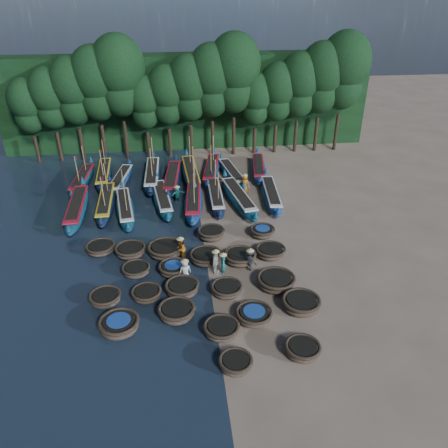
{
  "coord_description": "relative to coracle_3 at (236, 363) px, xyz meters",
  "views": [
    {
      "loc": [
        -1.74,
        -25.41,
        17.06
      ],
      "look_at": [
        1.54,
        2.16,
        1.3
      ],
      "focal_mm": 35.0,
      "sensor_mm": 36.0,
      "label": 1
    }
  ],
  "objects": [
    {
      "name": "tree_3",
      "position": [
        -9.75,
        30.21,
        7.6
      ],
      "size": [
        4.92,
        4.92,
        11.6
      ],
      "color": "black",
      "rests_on": "ground"
    },
    {
      "name": "fisherman_4",
      "position": [
        -0.15,
        8.19,
        0.53
      ],
      "size": [
        0.78,
        1.11,
        1.95
      ],
      "rotation": [
        0.0,
        0.0,
        1.19
      ],
      "color": "silver",
      "rests_on": "ground"
    },
    {
      "name": "tree_5",
      "position": [
        -5.15,
        30.21,
        5.57
      ],
      "size": [
        3.68,
        3.68,
        8.68
      ],
      "color": "black",
      "rests_on": "ground"
    },
    {
      "name": "long_boat_15",
      "position": [
        1.08,
        24.45,
        0.18
      ],
      "size": [
        2.93,
        8.53,
        3.67
      ],
      "rotation": [
        0.0,
        0.0,
        -0.17
      ],
      "color": "navy",
      "rests_on": "ground"
    },
    {
      "name": "coracle_17",
      "position": [
        -0.7,
        9.57,
        0.02
      ],
      "size": [
        2.27,
        2.27,
        0.74
      ],
      "rotation": [
        0.0,
        0.0,
        0.1
      ],
      "color": "brown",
      "rests_on": "ground"
    },
    {
      "name": "long_boat_3",
      "position": [
        -6.72,
        17.34,
        0.15
      ],
      "size": [
        2.52,
        8.05,
        3.45
      ],
      "rotation": [
        0.0,
        0.0,
        0.14
      ],
      "color": "navy",
      "rests_on": "ground"
    },
    {
      "name": "tree_8",
      "position": [
        1.75,
        30.21,
        7.6
      ],
      "size": [
        4.92,
        4.92,
        11.6
      ],
      "color": "black",
      "rests_on": "ground"
    },
    {
      "name": "coracle_9",
      "position": [
        4.43,
        3.96,
        0.07
      ],
      "size": [
        2.44,
        2.44,
        0.82
      ],
      "rotation": [
        0.0,
        0.0,
        -0.16
      ],
      "color": "brown",
      "rests_on": "ground"
    },
    {
      "name": "tree_11",
      "position": [
        8.65,
        30.21,
        6.24
      ],
      "size": [
        4.09,
        4.09,
        9.65
      ],
      "color": "black",
      "rests_on": "ground"
    },
    {
      "name": "tree_0",
      "position": [
        -16.65,
        30.21,
        5.57
      ],
      "size": [
        3.68,
        3.68,
        8.68
      ],
      "color": "black",
      "rests_on": "ground"
    },
    {
      "name": "long_boat_8",
      "position": [
        5.73,
        18.35,
        0.15
      ],
      "size": [
        2.05,
        8.22,
        1.45
      ],
      "rotation": [
        0.0,
        0.0,
        -0.08
      ],
      "color": "navy",
      "rests_on": "ground"
    },
    {
      "name": "fisherman_2",
      "position": [
        -2.37,
        10.11,
        0.5
      ],
      "size": [
        0.88,
        0.99,
        1.9
      ],
      "rotation": [
        0.0,
        0.0,
        4.37
      ],
      "color": "#B36417",
      "rests_on": "ground"
    },
    {
      "name": "long_boat_5",
      "position": [
        -1.03,
        18.01,
        0.2
      ],
      "size": [
        2.22,
        8.87,
        3.78
      ],
      "rotation": [
        0.0,
        0.0,
        -0.08
      ],
      "color": "navy",
      "rests_on": "ground"
    },
    {
      "name": "coracle_4",
      "position": [
        3.54,
        0.49,
        0.01
      ],
      "size": [
        1.9,
        1.9,
        0.73
      ],
      "rotation": [
        0.0,
        0.0,
        -0.03
      ],
      "color": "brown",
      "rests_on": "ground"
    },
    {
      "name": "coracle_10",
      "position": [
        -7.02,
        5.95,
        -0.01
      ],
      "size": [
        2.25,
        2.25,
        0.68
      ],
      "rotation": [
        0.0,
        0.0,
        -0.31
      ],
      "color": "brown",
      "rests_on": "ground"
    },
    {
      "name": "coracle_19",
      "position": [
        3.84,
        9.69,
        0.01
      ],
      "size": [
        2.41,
        2.41,
        0.72
      ],
      "rotation": [
        0.0,
        0.0,
        0.26
      ],
      "color": "brown",
      "rests_on": "ground"
    },
    {
      "name": "tree_2",
      "position": [
        -12.05,
        30.21,
        6.92
      ],
      "size": [
        4.51,
        4.51,
        10.63
      ],
      "color": "black",
      "rests_on": "ground"
    },
    {
      "name": "coracle_21",
      "position": [
        -5.86,
        10.96,
        0.03
      ],
      "size": [
        2.54,
        2.54,
        0.75
      ],
      "rotation": [
        0.0,
        0.0,
        -0.32
      ],
      "color": "brown",
      "rests_on": "ground"
    },
    {
      "name": "fisherman_1",
      "position": [
        0.31,
        8.04,
        0.49
      ],
      "size": [
        0.52,
        0.58,
        1.76
      ],
      "rotation": [
        0.0,
        0.0,
        4.73
      ],
      "color": "#1A6F6D",
      "rests_on": "ground"
    },
    {
      "name": "fisherman_0",
      "position": [
        -2.17,
        7.52,
        0.47
      ],
      "size": [
        0.9,
        0.71,
        1.83
      ],
      "rotation": [
        0.0,
        0.0,
        3.41
      ],
      "color": "silver",
      "rests_on": "ground"
    },
    {
      "name": "coracle_23",
      "position": [
        -0.04,
        12.54,
        0.07
      ],
      "size": [
        2.45,
        2.45,
        0.83
      ],
      "rotation": [
        0.0,
        0.0,
        0.39
      ],
      "color": "brown",
      "rests_on": "ground"
    },
    {
      "name": "coracle_7",
      "position": [
        -0.42,
        2.45,
        0.01
      ],
      "size": [
        2.25,
        2.25,
        0.72
      ],
      "rotation": [
        0.0,
        0.0,
        -0.25
      ],
      "color": "brown",
      "rests_on": "ground"
    },
    {
      "name": "coracle_12",
      "position": [
        -2.43,
        6.33,
        0.01
      ],
      "size": [
        2.37,
        2.37,
        0.73
      ],
      "rotation": [
        0.0,
        0.0,
        0.22
      ],
      "color": "brown",
      "rests_on": "ground"
    },
    {
      "name": "long_boat_11",
      "position": [
        -7.57,
        23.2,
        0.11
      ],
      "size": [
        2.51,
        7.6,
        1.35
      ],
      "rotation": [
        0.0,
        0.0,
        -0.16
      ],
      "color": "navy",
      "rests_on": "ground"
    },
    {
      "name": "long_boat_7",
      "position": [
        2.82,
        18.0,
        0.2
      ],
      "size": [
        2.97,
        8.82,
        1.57
      ],
      "rotation": [
        0.0,
        0.0,
        0.17
      ],
      "color": "navy",
      "rests_on": "ground"
    },
    {
      "name": "tree_10",
      "position": [
        6.35,
        30.21,
        5.57
      ],
      "size": [
        3.68,
        3.68,
        8.68
      ],
      "color": "black",
      "rests_on": "ground"
    },
    {
      "name": "tree_9",
      "position": [
        4.05,
        30.21,
        8.27
      ],
      "size": [
        5.34,
        5.34,
        12.58
      ],
      "color": "black",
      "rests_on": "ground"
    },
    {
      "name": "ground",
      "position": [
        -0.65,
        10.21,
        -0.4
      ],
      "size": [
        120.0,
        120.0,
        0.0
      ],
      "primitive_type": "plane",
      "color": "gray",
      "rests_on": "ground"
    },
    {
      "name": "tree_4",
      "position": [
        -7.45,
        30.21,
        8.27
      ],
      "size": [
        5.34,
        5.34,
        12.58
      ],
      "color": "black",
      "rests_on": "ground"
    },
    {
      "name": "long_boat_13",
      "position": [
        -2.76,
        22.82,
        0.19
      ],
      "size": [
        2.38,
        8.81,
        1.56
      ],
      "rotation": [
        0.0,
        0.0,
        -0.1
      ],
      "color": "#0F2037",
      "rests_on": "ground"
    },
    {
      "name": "fisherman_5",
      "position": [
        -2.38,
        18.98,
        0.39
      ],
      "size": [
        1.42,
        1.08,
        1.69
      ],
      "rotation": [
        0.0,
        0.0,
        0.53
      ],
      "color": "#1A6F6D",
      "rests_on": "ground"
    },
    {
      "name": "tree_1",
      "position": [
        -14.35,
        30.21,
        6.24
      ],
      "size": [
        4.09,
        4.09,
        9.65
      ],
      "color": "black",
      "rests_on": "ground"
    },
    {
      "name": "fisherman_6",
      "position": [
        3.68,
        20.12,
        0.54
      ],
      "size": [
        1.03,
        1.0,
        1.99
      ],
      "rotation": [
        0.0,
        0.0,
        2.43
      ],
      "color": "#B36417",
      "rests_on": "ground"
    },
    {
      "name": "coracle_11",
      "position": [
        -4.59,
        6.06,
        -0.03
      ],
      "size": [
        2.23,
        2.23,
        0.65
      ],
      "rotation": [
        0.0,
        0.0,
        0.38
      ],
      "color": "brown",
      "rests_on": "ground"
    },
    {
      "name": "coracle_6",
      "position": [
        -2.81,
        4.12,
        0.06
      ],
      "size": [
        2.3,
        2.3,
        0.8
      ],
      "rotation": [
        0.0,
        0.0,
        -0.17
      ],
      "color": "brown",
      "rests_on": "ground"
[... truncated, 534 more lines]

